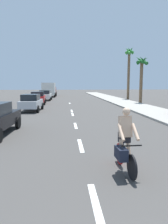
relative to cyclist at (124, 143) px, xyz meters
The scene contains 15 objects.
ground_plane 14.21m from the cyclist, 94.16° to the left, with size 160.00×160.00×0.00m, color #423F3D.
sidewalk_strip 17.33m from the cyclist, 68.90° to the left, with size 3.60×80.00×0.14m, color #9E998E.
lane_stripe_1 2.05m from the cyclist, 123.31° to the right, with size 0.16×1.80×0.01m, color white.
lane_stripe_2 2.92m from the cyclist, 111.60° to the left, with size 0.16×1.80×0.01m, color white.
lane_stripe_3 6.73m from the cyclist, 98.87° to the left, with size 0.16×1.80×0.01m, color white.
lane_stripe_4 11.36m from the cyclist, 95.22° to the left, with size 0.16×1.80×0.01m, color white.
lane_stripe_5 13.53m from the cyclist, 94.37° to the left, with size 0.16×1.80×0.01m, color white.
lane_stripe_6 21.41m from the cyclist, 92.76° to the left, with size 0.16×1.80×0.01m, color white.
cyclist is the anchor object (origin of this frame).
parked_car_silver 14.63m from the cyclist, 109.04° to the left, with size 1.92×3.90×1.57m.
parked_car_red 21.22m from the cyclist, 103.71° to the left, with size 2.03×4.07×1.57m.
parked_car_white 27.22m from the cyclist, 100.00° to the left, with size 1.93×4.09×1.57m.
delivery_truck 36.40m from the cyclist, 97.54° to the left, with size 2.76×6.28×2.80m.
palm_tree_far 22.66m from the cyclist, 68.13° to the left, with size 1.93×1.89×6.28m.
palm_tree_distant 29.87m from the cyclist, 72.34° to the left, with size 1.68×1.70×8.68m.
Camera 1 is at (-0.60, 0.49, 2.45)m, focal length 32.57 mm.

